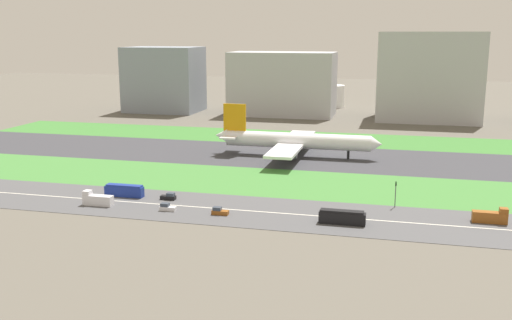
# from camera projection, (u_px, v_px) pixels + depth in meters

# --- Properties ---
(ground_plane) EXTENTS (800.00, 800.00, 0.00)m
(ground_plane) POSITION_uv_depth(u_px,v_px,m) (266.00, 155.00, 229.58)
(ground_plane) COLOR #5B564C
(runway) EXTENTS (280.00, 46.00, 0.10)m
(runway) POSITION_uv_depth(u_px,v_px,m) (266.00, 155.00, 229.57)
(runway) COLOR #38383D
(runway) RESTS_ON ground_plane
(grass_median_north) EXTENTS (280.00, 36.00, 0.10)m
(grass_median_north) POSITION_uv_depth(u_px,v_px,m) (287.00, 137.00, 268.45)
(grass_median_north) COLOR #3D7A33
(grass_median_north) RESTS_ON ground_plane
(grass_median_south) EXTENTS (280.00, 36.00, 0.10)m
(grass_median_south) POSITION_uv_depth(u_px,v_px,m) (238.00, 180.00, 190.69)
(grass_median_south) COLOR #427F38
(grass_median_south) RESTS_ON ground_plane
(highway) EXTENTS (280.00, 28.00, 0.10)m
(highway) POSITION_uv_depth(u_px,v_px,m) (207.00, 208.00, 160.35)
(highway) COLOR #4C4C4F
(highway) RESTS_ON ground_plane
(highway_centerline) EXTENTS (266.00, 0.50, 0.01)m
(highway_centerline) POSITION_uv_depth(u_px,v_px,m) (207.00, 208.00, 160.34)
(highway_centerline) COLOR silver
(highway_centerline) RESTS_ON highway
(airliner) EXTENTS (65.00, 56.00, 19.70)m
(airliner) POSITION_uv_depth(u_px,v_px,m) (293.00, 141.00, 225.78)
(airliner) COLOR white
(airliner) RESTS_ON runway
(car_0) EXTENTS (4.40, 1.80, 2.00)m
(car_0) POSITION_uv_depth(u_px,v_px,m) (169.00, 197.00, 167.99)
(car_0) COLOR black
(car_0) RESTS_ON highway
(car_1) EXTENTS (4.40, 1.80, 2.00)m
(car_1) POSITION_uv_depth(u_px,v_px,m) (219.00, 211.00, 154.18)
(car_1) COLOR brown
(car_1) RESTS_ON highway
(truck_0) EXTENTS (8.40, 2.50, 4.00)m
(truck_0) POSITION_uv_depth(u_px,v_px,m) (491.00, 217.00, 147.37)
(truck_0) COLOR brown
(truck_0) RESTS_ON highway
(car_3) EXTENTS (4.40, 1.80, 2.00)m
(car_3) POSITION_uv_depth(u_px,v_px,m) (167.00, 207.00, 157.65)
(car_3) COLOR silver
(car_3) RESTS_ON highway
(bus_1) EXTENTS (11.60, 2.50, 3.50)m
(bus_1) POSITION_uv_depth(u_px,v_px,m) (342.00, 217.00, 146.41)
(bus_1) COLOR black
(bus_1) RESTS_ON highway
(truck_1) EXTENTS (8.40, 2.50, 4.00)m
(truck_1) POSITION_uv_depth(u_px,v_px,m) (97.00, 200.00, 162.39)
(truck_1) COLOR silver
(truck_1) RESTS_ON highway
(bus_0) EXTENTS (11.60, 2.50, 3.50)m
(bus_0) POSITION_uv_depth(u_px,v_px,m) (124.00, 191.00, 171.08)
(bus_0) COLOR navy
(bus_0) RESTS_ON highway
(traffic_light) EXTENTS (0.36, 0.50, 7.20)m
(traffic_light) POSITION_uv_depth(u_px,v_px,m) (396.00, 192.00, 159.97)
(traffic_light) COLOR #4C4C51
(traffic_light) RESTS_ON highway
(terminal_building) EXTENTS (43.39, 31.70, 38.58)m
(terminal_building) POSITION_uv_depth(u_px,v_px,m) (164.00, 79.00, 354.82)
(terminal_building) COLOR gray
(terminal_building) RESTS_ON ground_plane
(hangar_building) EXTENTS (59.70, 29.41, 36.14)m
(hangar_building) POSITION_uv_depth(u_px,v_px,m) (282.00, 84.00, 337.82)
(hangar_building) COLOR #B2B2B7
(hangar_building) RESTS_ON ground_plane
(office_tower) EXTENTS (54.15, 37.61, 47.47)m
(office_tower) POSITION_uv_depth(u_px,v_px,m) (429.00, 76.00, 317.50)
(office_tower) COLOR #B2B2B7
(office_tower) RESTS_ON ground_plane
(fuel_tank_west) EXTENTS (23.80, 23.80, 17.58)m
(fuel_tank_west) POSITION_uv_depth(u_px,v_px,m) (279.00, 92.00, 385.19)
(fuel_tank_west) COLOR silver
(fuel_tank_west) RESTS_ON ground_plane
(fuel_tank_centre) EXTENTS (19.46, 19.46, 13.97)m
(fuel_tank_centre) POSITION_uv_depth(u_px,v_px,m) (329.00, 96.00, 377.72)
(fuel_tank_centre) COLOR silver
(fuel_tank_centre) RESTS_ON ground_plane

